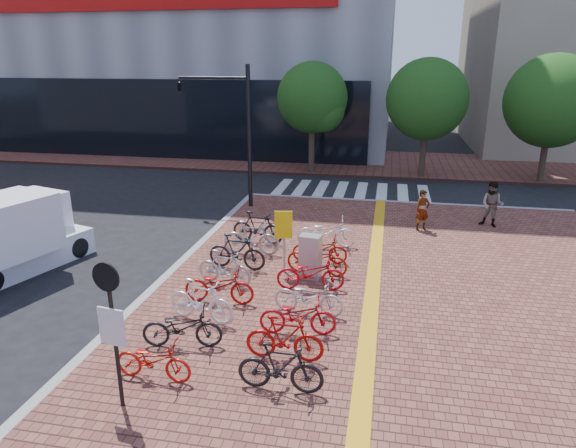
% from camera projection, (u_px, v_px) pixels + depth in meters
% --- Properties ---
extents(ground, '(120.00, 120.00, 0.00)m').
position_uv_depth(ground, '(283.00, 334.00, 12.18)').
color(ground, black).
rests_on(ground, ground).
extents(kerb_north, '(14.00, 0.25, 0.15)m').
position_uv_depth(kerb_north, '(404.00, 203.00, 22.80)').
color(kerb_north, gray).
rests_on(kerb_north, ground).
extents(far_sidewalk, '(70.00, 8.00, 0.15)m').
position_uv_depth(far_sidewalk, '(352.00, 162.00, 31.75)').
color(far_sidewalk, brown).
rests_on(far_sidewalk, ground).
extents(crosswalk, '(7.50, 4.00, 0.01)m').
position_uv_depth(crosswalk, '(351.00, 191.00, 25.15)').
color(crosswalk, silver).
rests_on(crosswalk, ground).
extents(street_trees, '(16.20, 4.60, 6.35)m').
position_uv_depth(street_trees, '(448.00, 102.00, 26.27)').
color(street_trees, '#38281E').
rests_on(street_trees, far_sidewalk).
extents(bike_0, '(1.62, 0.61, 0.84)m').
position_uv_depth(bike_0, '(153.00, 360.00, 10.10)').
color(bike_0, red).
rests_on(bike_0, sidewalk).
extents(bike_1, '(1.85, 0.94, 0.93)m').
position_uv_depth(bike_1, '(182.00, 327.00, 11.24)').
color(bike_1, black).
rests_on(bike_1, sidewalk).
extents(bike_2, '(1.84, 0.84, 1.07)m').
position_uv_depth(bike_2, '(201.00, 301.00, 12.31)').
color(bike_2, white).
rests_on(bike_2, sidewalk).
extents(bike_3, '(1.87, 0.70, 0.97)m').
position_uv_depth(bike_3, '(219.00, 285.00, 13.26)').
color(bike_3, '#A9100C').
rests_on(bike_3, sidewalk).
extents(bike_4, '(1.72, 0.79, 1.00)m').
position_uv_depth(bike_4, '(224.00, 268.00, 14.34)').
color(bike_4, '#B2B3B7').
rests_on(bike_4, sidewalk).
extents(bike_5, '(1.84, 0.67, 1.08)m').
position_uv_depth(bike_5, '(237.00, 252.00, 15.40)').
color(bike_5, black).
rests_on(bike_5, sidewalk).
extents(bike_6, '(1.86, 0.56, 1.11)m').
position_uv_depth(bike_6, '(251.00, 238.00, 16.56)').
color(bike_6, '#A5A5A9').
rests_on(bike_6, sidewalk).
extents(bike_7, '(1.89, 0.77, 1.11)m').
position_uv_depth(bike_7, '(258.00, 227.00, 17.58)').
color(bike_7, black).
rests_on(bike_7, sidewalk).
extents(bike_8, '(1.68, 0.48, 1.01)m').
position_uv_depth(bike_8, '(280.00, 367.00, 9.71)').
color(bike_8, black).
rests_on(bike_8, sidewalk).
extents(bike_9, '(1.67, 0.48, 1.00)m').
position_uv_depth(bike_9, '(285.00, 338.00, 10.72)').
color(bike_9, '#A50F0B').
rests_on(bike_9, sidewalk).
extents(bike_10, '(1.83, 0.83, 0.93)m').
position_uv_depth(bike_10, '(298.00, 316.00, 11.75)').
color(bike_10, '#B70D18').
rests_on(bike_10, sidewalk).
extents(bike_11, '(1.83, 0.81, 0.93)m').
position_uv_depth(bike_11, '(309.00, 297.00, 12.68)').
color(bike_11, '#BDBCC1').
rests_on(bike_11, sidewalk).
extents(bike_12, '(1.93, 0.90, 0.98)m').
position_uv_depth(bike_12, '(311.00, 273.00, 14.00)').
color(bike_12, '#B10C16').
rests_on(bike_12, sidewalk).
extents(bike_13, '(1.91, 0.90, 0.97)m').
position_uv_depth(bike_13, '(317.00, 258.00, 15.05)').
color(bike_13, '#A01D0B').
rests_on(bike_13, sidewalk).
extents(bike_14, '(1.72, 0.60, 0.90)m').
position_uv_depth(bike_14, '(320.00, 249.00, 15.89)').
color(bike_14, '#AA110C').
rests_on(bike_14, sidewalk).
extents(bike_15, '(2.03, 0.89, 1.04)m').
position_uv_depth(bike_15, '(326.00, 232.00, 17.20)').
color(bike_15, white).
rests_on(bike_15, sidewalk).
extents(pedestrian_a, '(0.66, 0.59, 1.52)m').
position_uv_depth(pedestrian_a, '(423.00, 210.00, 18.82)').
color(pedestrian_a, gray).
rests_on(pedestrian_a, sidewalk).
extents(pedestrian_b, '(1.03, 0.93, 1.72)m').
position_uv_depth(pedestrian_b, '(492.00, 204.00, 19.19)').
color(pedestrian_b, '#4F5564').
rests_on(pedestrian_b, sidewalk).
extents(utility_box, '(0.65, 0.51, 1.30)m').
position_uv_depth(utility_box, '(310.00, 257.00, 14.73)').
color(utility_box, '#B0B0B4').
rests_on(utility_box, sidewalk).
extents(yellow_sign, '(0.52, 0.17, 1.90)m').
position_uv_depth(yellow_sign, '(284.00, 230.00, 14.89)').
color(yellow_sign, '#B7B7BC').
rests_on(yellow_sign, sidewalk).
extents(notice_sign, '(0.53, 0.16, 2.86)m').
position_uv_depth(notice_sign, '(112.00, 319.00, 8.86)').
color(notice_sign, black).
rests_on(notice_sign, sidewalk).
extents(traffic_light_pole, '(3.15, 1.21, 5.86)m').
position_uv_depth(traffic_light_pole, '(217.00, 110.00, 21.16)').
color(traffic_light_pole, black).
rests_on(traffic_light_pole, sidewalk).
extents(box_truck, '(2.94, 4.55, 2.44)m').
position_uv_depth(box_truck, '(14.00, 234.00, 15.54)').
color(box_truck, white).
rests_on(box_truck, ground).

